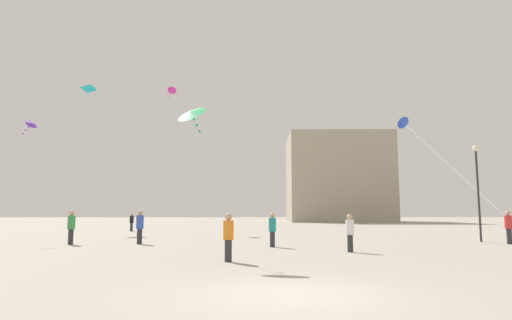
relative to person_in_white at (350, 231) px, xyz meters
The scene contains 15 objects.
ground_plane 10.02m from the person_in_white, 110.55° to the right, with size 300.00×300.00×0.00m, color #9E9689.
person_in_white is the anchor object (origin of this frame).
person_in_orange 6.03m from the person_in_white, 145.41° to the right, with size 0.35×0.35×1.61m.
person_in_teal 4.14m from the person_in_white, 137.07° to the left, with size 0.35×0.35×1.62m.
person_in_green 14.13m from the person_in_white, 160.09° to the left, with size 0.38×0.38×1.74m.
person_in_blue 11.04m from the person_in_white, 152.89° to the left, with size 0.38×0.38×1.75m.
person_in_red 10.40m from the person_in_white, 24.59° to the left, with size 0.38×0.38×1.74m.
person_in_black 25.20m from the person_in_white, 124.13° to the left, with size 0.34×0.34×1.58m.
kite_emerald_diamond 8.13m from the person_in_white, 159.30° to the right, with size 2.16×1.71×4.37m.
kite_cobalt_diamond 25.11m from the person_in_white, 63.48° to the left, with size 1.73×17.42×9.22m.
kite_violet_diamond 19.87m from the person_in_white, 154.86° to the left, with size 4.38×3.78×5.94m.
kite_cyan_delta 31.54m from the person_in_white, 130.18° to the left, with size 5.48×2.10×12.20m.
kite_magenta_diamond 27.44m from the person_in_white, 116.81° to the left, with size 3.52×1.56×12.12m.
building_left_hall 65.01m from the person_in_white, 77.95° to the left, with size 18.91×17.85×15.84m.
lamppost_east 11.15m from the person_in_white, 34.31° to the left, with size 0.36×0.36×5.48m.
Camera 1 is at (-1.05, -8.92, 1.63)m, focal length 30.68 mm.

